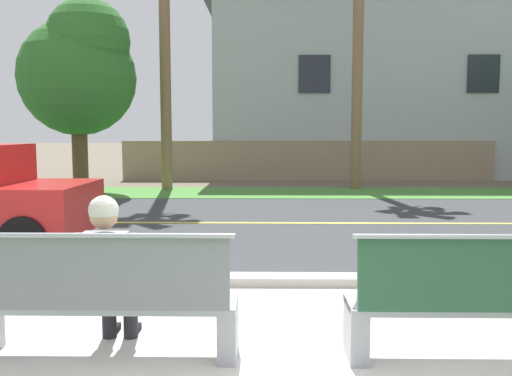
% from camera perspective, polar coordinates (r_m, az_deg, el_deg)
% --- Properties ---
extents(ground_plane, '(140.00, 140.00, 0.00)m').
position_cam_1_polar(ground_plane, '(11.82, 1.96, -2.49)').
color(ground_plane, '#665B4C').
extents(sidewalk_pavement, '(44.00, 3.60, 0.01)m').
position_cam_1_polar(sidewalk_pavement, '(4.45, 3.69, -16.89)').
color(sidewalk_pavement, beige).
rests_on(sidewalk_pavement, ground_plane).
extents(curb_edge, '(44.00, 0.30, 0.11)m').
position_cam_1_polar(curb_edge, '(6.28, 2.85, -9.56)').
color(curb_edge, '#ADA89E').
rests_on(curb_edge, ground_plane).
extents(street_asphalt, '(52.00, 8.00, 0.01)m').
position_cam_1_polar(street_asphalt, '(10.34, 2.10, -3.69)').
color(street_asphalt, '#383A3D').
rests_on(street_asphalt, ground_plane).
extents(road_centre_line, '(48.00, 0.14, 0.01)m').
position_cam_1_polar(road_centre_line, '(10.34, 2.10, -3.66)').
color(road_centre_line, '#E0CC4C').
rests_on(road_centre_line, ground_plane).
extents(far_verge_grass, '(48.00, 2.80, 0.02)m').
position_cam_1_polar(far_verge_grass, '(15.43, 1.73, -0.48)').
color(far_verge_grass, '#478438').
rests_on(far_verge_grass, ground_plane).
extents(bench_left, '(2.02, 0.48, 1.01)m').
position_cam_1_polar(bench_left, '(4.34, -15.78, -11.28)').
color(bench_left, '#9EA0A8').
rests_on(bench_left, ground_plane).
extents(bench_right, '(2.02, 0.48, 1.01)m').
position_cam_1_polar(bench_right, '(4.47, 22.80, -11.00)').
color(bench_right, '#9EA0A8').
rests_on(bench_right, ground_plane).
extents(seated_person_grey, '(0.52, 0.68, 1.25)m').
position_cam_1_polar(seated_person_grey, '(4.44, -15.07, -8.03)').
color(seated_person_grey, black).
rests_on(seated_person_grey, ground_plane).
extents(shade_tree_far_left, '(3.22, 3.22, 5.32)m').
position_cam_1_polar(shade_tree_far_left, '(16.21, -17.84, 11.73)').
color(shade_tree_far_left, brown).
rests_on(shade_tree_far_left, ground_plane).
extents(garden_wall, '(13.00, 0.36, 1.40)m').
position_cam_1_polar(garden_wall, '(19.41, 5.31, 2.86)').
color(garden_wall, gray).
rests_on(garden_wall, ground_plane).
extents(house_across_street, '(13.97, 6.91, 7.34)m').
position_cam_1_polar(house_across_street, '(23.08, 12.72, 10.71)').
color(house_across_street, '#A3ADB2').
rests_on(house_across_street, ground_plane).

